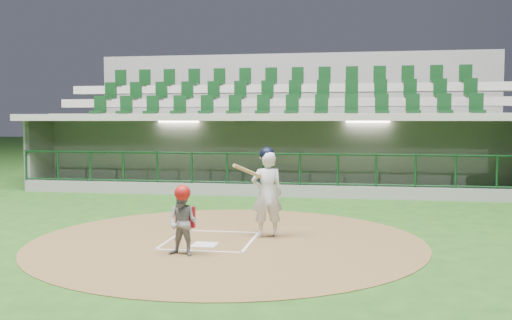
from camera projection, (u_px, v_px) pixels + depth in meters
The scene contains 8 objects.
ground at pixel (214, 238), 10.73m from camera, with size 120.00×120.00×0.00m, color #1E4914.
dirt_circle at pixel (228, 240), 10.48m from camera, with size 7.20×7.20×0.01m, color brown.
home_plate at pixel (205, 245), 10.04m from camera, with size 0.43×0.43×0.02m, color silver.
batter_box_chalk at pixel (210, 240), 10.44m from camera, with size 1.55×1.80×0.01m.
dugout_structure at pixel (273, 159), 18.33m from camera, with size 16.40×3.70×3.00m.
seating_deck at pixel (284, 141), 21.36m from camera, with size 17.00×6.72×5.15m.
batter at pixel (267, 192), 10.73m from camera, with size 0.88×0.93×1.71m.
catcher at pixel (183, 220), 9.27m from camera, with size 0.60×0.51×1.16m.
Camera 1 is at (2.55, -10.32, 2.22)m, focal length 40.00 mm.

